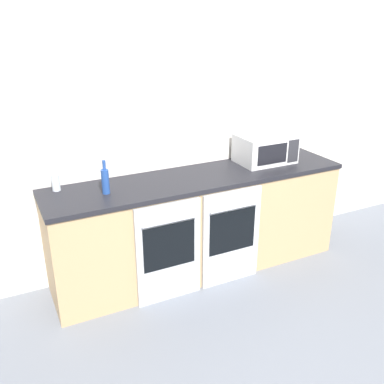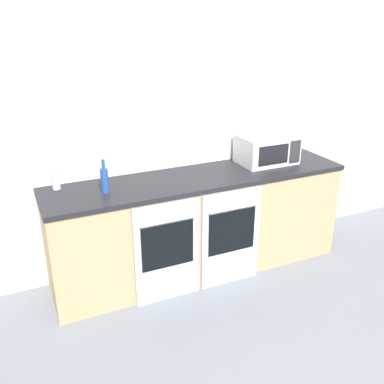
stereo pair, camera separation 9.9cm
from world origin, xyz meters
name	(u,v)px [view 2 (the right image)]	position (x,y,z in m)	size (l,w,h in m)	color
wall_back	(184,127)	(0.00, 2.41, 1.30)	(10.00, 0.06, 2.60)	silver
counter_back	(199,224)	(0.00, 2.08, 0.47)	(2.72, 0.63, 0.94)	tan
oven_left	(167,252)	(-0.44, 1.76, 0.45)	(0.56, 0.06, 0.89)	#B7BABF
oven_right	(231,237)	(0.15, 1.76, 0.45)	(0.56, 0.06, 0.89)	silver
microwave	(267,149)	(0.74, 2.15, 1.07)	(0.53, 0.37, 0.27)	silver
bottle_blue	(104,180)	(-0.84, 2.05, 1.05)	(0.06, 0.06, 0.27)	#234793
bottle_clear	(56,180)	(-1.19, 2.28, 1.01)	(0.07, 0.07, 0.19)	silver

